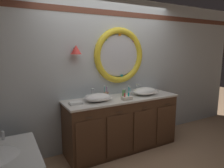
{
  "coord_description": "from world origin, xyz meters",
  "views": [
    {
      "loc": [
        -1.68,
        -2.58,
        1.74
      ],
      "look_at": [
        -0.12,
        0.25,
        1.16
      ],
      "focal_mm": 32.55,
      "sensor_mm": 36.0,
      "label": 1
    }
  ],
  "objects_px": {
    "sink_basin_right": "(145,91)",
    "folded_hand_towel": "(76,103)",
    "soap_dispenser": "(124,93)",
    "toothbrush_holder_right": "(129,94)",
    "toothbrush_holder_left": "(106,94)",
    "toiletry_basket": "(127,98)",
    "sink_basin_left": "(98,97)"
  },
  "relations": [
    {
      "from": "sink_basin_left",
      "to": "folded_hand_towel",
      "type": "xyz_separation_m",
      "value": [
        -0.36,
        0.02,
        -0.05
      ]
    },
    {
      "from": "toiletry_basket",
      "to": "sink_basin_right",
      "type": "bearing_deg",
      "value": 15.66
    },
    {
      "from": "sink_basin_left",
      "to": "toothbrush_holder_right",
      "type": "height_order",
      "value": "toothbrush_holder_right"
    },
    {
      "from": "sink_basin_right",
      "to": "toiletry_basket",
      "type": "relative_size",
      "value": 2.84
    },
    {
      "from": "toothbrush_holder_left",
      "to": "soap_dispenser",
      "type": "height_order",
      "value": "toothbrush_holder_left"
    },
    {
      "from": "toothbrush_holder_left",
      "to": "soap_dispenser",
      "type": "distance_m",
      "value": 0.31
    },
    {
      "from": "sink_basin_right",
      "to": "folded_hand_towel",
      "type": "xyz_separation_m",
      "value": [
        -1.28,
        0.02,
        -0.05
      ]
    },
    {
      "from": "soap_dispenser",
      "to": "folded_hand_towel",
      "type": "distance_m",
      "value": 0.9
    },
    {
      "from": "sink_basin_right",
      "to": "toothbrush_holder_left",
      "type": "bearing_deg",
      "value": 164.16
    },
    {
      "from": "sink_basin_left",
      "to": "toothbrush_holder_right",
      "type": "relative_size",
      "value": 2.12
    },
    {
      "from": "toothbrush_holder_right",
      "to": "folded_hand_towel",
      "type": "relative_size",
      "value": 1.06
    },
    {
      "from": "sink_basin_right",
      "to": "toiletry_basket",
      "type": "bearing_deg",
      "value": -164.34
    },
    {
      "from": "toothbrush_holder_left",
      "to": "folded_hand_towel",
      "type": "relative_size",
      "value": 1.06
    },
    {
      "from": "sink_basin_left",
      "to": "folded_hand_towel",
      "type": "bearing_deg",
      "value": 177.51
    },
    {
      "from": "soap_dispenser",
      "to": "toothbrush_holder_right",
      "type": "bearing_deg",
      "value": -68.48
    },
    {
      "from": "sink_basin_left",
      "to": "sink_basin_right",
      "type": "distance_m",
      "value": 0.92
    },
    {
      "from": "sink_basin_left",
      "to": "sink_basin_right",
      "type": "height_order",
      "value": "sink_basin_right"
    },
    {
      "from": "soap_dispenser",
      "to": "sink_basin_right",
      "type": "bearing_deg",
      "value": -13.63
    },
    {
      "from": "sink_basin_right",
      "to": "toiletry_basket",
      "type": "height_order",
      "value": "sink_basin_right"
    },
    {
      "from": "sink_basin_right",
      "to": "toothbrush_holder_left",
      "type": "distance_m",
      "value": 0.71
    },
    {
      "from": "soap_dispenser",
      "to": "sink_basin_left",
      "type": "bearing_deg",
      "value": -170.02
    },
    {
      "from": "sink_basin_right",
      "to": "sink_basin_left",
      "type": "bearing_deg",
      "value": -180.0
    },
    {
      "from": "sink_basin_right",
      "to": "folded_hand_towel",
      "type": "bearing_deg",
      "value": 179.29
    },
    {
      "from": "toothbrush_holder_right",
      "to": "folded_hand_towel",
      "type": "height_order",
      "value": "toothbrush_holder_right"
    },
    {
      "from": "sink_basin_left",
      "to": "toiletry_basket",
      "type": "relative_size",
      "value": 2.65
    },
    {
      "from": "sink_basin_right",
      "to": "soap_dispenser",
      "type": "distance_m",
      "value": 0.4
    },
    {
      "from": "toothbrush_holder_right",
      "to": "folded_hand_towel",
      "type": "bearing_deg",
      "value": 178.02
    },
    {
      "from": "toothbrush_holder_right",
      "to": "sink_basin_left",
      "type": "bearing_deg",
      "value": 178.34
    },
    {
      "from": "toothbrush_holder_right",
      "to": "toiletry_basket",
      "type": "relative_size",
      "value": 1.25
    },
    {
      "from": "folded_hand_towel",
      "to": "soap_dispenser",
      "type": "bearing_deg",
      "value": 4.98
    },
    {
      "from": "sink_basin_right",
      "to": "folded_hand_towel",
      "type": "height_order",
      "value": "sink_basin_right"
    },
    {
      "from": "toothbrush_holder_left",
      "to": "sink_basin_left",
      "type": "bearing_deg",
      "value": -141.03
    }
  ]
}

